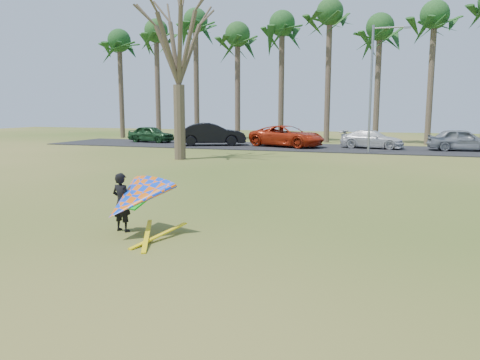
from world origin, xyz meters
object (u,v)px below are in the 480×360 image
(bare_tree_left, at_px, (178,34))
(car_1, at_px, (211,134))
(kite_flyer, at_px, (132,200))
(car_0, at_px, (151,134))
(car_2, at_px, (287,136))
(streetlight, at_px, (374,83))
(car_4, at_px, (462,140))
(car_3, at_px, (372,139))

(bare_tree_left, distance_m, car_1, 11.17)
(car_1, relative_size, kite_flyer, 2.17)
(car_0, xyz_separation_m, kite_flyer, (13.95, -25.75, 0.10))
(bare_tree_left, bearing_deg, car_0, 126.29)
(car_1, height_order, car_2, car_1)
(streetlight, distance_m, car_4, 7.58)
(car_0, bearing_deg, kite_flyer, -144.73)
(bare_tree_left, xyz_separation_m, car_0, (-7.90, 10.76, -6.18))
(car_0, xyz_separation_m, car_3, (17.93, -0.25, -0.04))
(car_3, height_order, kite_flyer, kite_flyer)
(car_2, distance_m, kite_flyer, 24.99)
(streetlight, bearing_deg, bare_tree_left, -145.43)
(streetlight, relative_size, car_2, 1.42)
(car_0, height_order, kite_flyer, kite_flyer)
(car_3, bearing_deg, car_1, 105.50)
(car_1, distance_m, car_4, 17.71)
(bare_tree_left, height_order, car_3, bare_tree_left)
(car_1, bearing_deg, car_4, -110.56)
(bare_tree_left, distance_m, car_2, 12.28)
(bare_tree_left, relative_size, car_3, 2.20)
(car_2, relative_size, car_4, 1.30)
(car_1, bearing_deg, kite_flyer, 173.70)
(bare_tree_left, height_order, streetlight, bare_tree_left)
(streetlight, height_order, car_0, streetlight)
(car_0, height_order, car_1, car_1)
(streetlight, relative_size, car_4, 1.84)
(bare_tree_left, relative_size, kite_flyer, 4.06)
(car_2, xyz_separation_m, car_4, (11.89, 0.49, -0.04))
(bare_tree_left, relative_size, car_1, 1.87)
(car_2, height_order, kite_flyer, kite_flyer)
(streetlight, bearing_deg, car_3, 92.23)
(bare_tree_left, height_order, car_0, bare_tree_left)
(car_2, distance_m, car_3, 6.09)
(bare_tree_left, relative_size, car_2, 1.73)
(kite_flyer, bearing_deg, streetlight, 79.41)
(bare_tree_left, height_order, kite_flyer, bare_tree_left)
(streetlight, distance_m, car_1, 12.69)
(car_1, relative_size, car_2, 0.92)
(bare_tree_left, xyz_separation_m, car_3, (10.02, 10.52, -6.21))
(bare_tree_left, xyz_separation_m, kite_flyer, (6.05, -14.99, -6.08))
(car_2, height_order, car_3, car_2)
(bare_tree_left, distance_m, car_0, 14.71)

